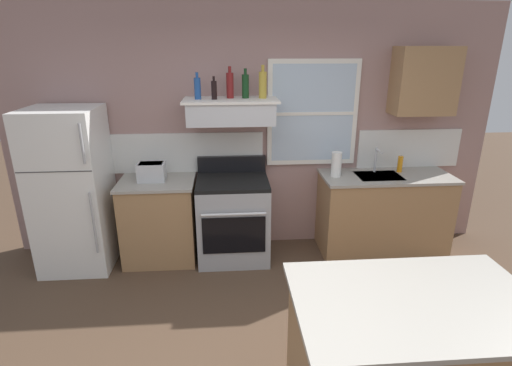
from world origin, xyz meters
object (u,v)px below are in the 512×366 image
(refrigerator, at_px, (72,191))
(bottle_dark_green_wine, at_px, (245,86))
(toaster, at_px, (152,171))
(dish_soap_bottle, at_px, (400,164))
(bottle_red_label_wine, at_px, (230,85))
(kitchen_island, at_px, (407,363))
(stove_range, at_px, (233,218))
(bottle_blue_liqueur, at_px, (197,88))
(bottle_balsamic_dark, at_px, (214,90))
(paper_towel_roll, at_px, (336,164))
(bottle_champagne_gold_foil, at_px, (263,84))

(refrigerator, relative_size, bottle_dark_green_wine, 5.75)
(toaster, xyz_separation_m, dish_soap_bottle, (2.72, 0.09, -0.01))
(dish_soap_bottle, bearing_deg, bottle_red_label_wine, 179.62)
(kitchen_island, bearing_deg, stove_range, 114.71)
(toaster, xyz_separation_m, bottle_blue_liqueur, (0.52, 0.04, 0.85))
(bottle_blue_liqueur, relative_size, bottle_balsamic_dark, 1.16)
(paper_towel_roll, xyz_separation_m, kitchen_island, (-0.13, -2.20, -0.59))
(bottle_blue_liqueur, xyz_separation_m, bottle_dark_green_wine, (0.48, 0.06, 0.01))
(stove_range, relative_size, bottle_red_label_wine, 3.47)
(bottle_champagne_gold_foil, distance_m, dish_soap_bottle, 1.79)
(dish_soap_bottle, bearing_deg, toaster, -178.06)
(bottle_balsamic_dark, xyz_separation_m, bottle_red_label_wine, (0.16, 0.09, 0.04))
(toaster, bearing_deg, bottle_red_label_wine, 7.12)
(bottle_blue_liqueur, distance_m, paper_towel_roll, 1.66)
(kitchen_island, bearing_deg, bottle_blue_liqueur, 120.44)
(bottle_balsamic_dark, height_order, bottle_dark_green_wine, bottle_dark_green_wine)
(toaster, relative_size, dish_soap_bottle, 1.65)
(paper_towel_roll, bearing_deg, bottle_red_label_wine, 174.29)
(kitchen_island, bearing_deg, toaster, 129.77)
(bottle_balsamic_dark, height_order, dish_soap_bottle, bottle_balsamic_dark)
(bottle_red_label_wine, bearing_deg, refrigerator, -174.01)
(dish_soap_bottle, bearing_deg, refrigerator, -177.40)
(bottle_red_label_wine, bearing_deg, bottle_balsamic_dark, -151.45)
(refrigerator, xyz_separation_m, bottle_red_label_wine, (1.65, 0.17, 1.03))
(refrigerator, height_order, bottle_champagne_gold_foil, bottle_champagne_gold_foil)
(paper_towel_roll, bearing_deg, bottle_dark_green_wine, 173.81)
(bottle_champagne_gold_foil, xyz_separation_m, paper_towel_roll, (0.79, -0.08, -0.84))
(stove_range, xyz_separation_m, paper_towel_roll, (1.12, 0.04, 0.58))
(bottle_blue_liqueur, distance_m, bottle_dark_green_wine, 0.48)
(stove_range, relative_size, bottle_blue_liqueur, 4.16)
(bottle_blue_liqueur, distance_m, kitchen_island, 2.96)
(bottle_dark_green_wine, bearing_deg, bottle_red_label_wine, 177.27)
(stove_range, distance_m, bottle_blue_liqueur, 1.43)
(paper_towel_roll, height_order, kitchen_island, paper_towel_roll)
(stove_range, distance_m, bottle_red_label_wine, 1.42)
(bottle_dark_green_wine, height_order, paper_towel_roll, bottle_dark_green_wine)
(bottle_red_label_wine, xyz_separation_m, bottle_champagne_gold_foil, (0.33, -0.03, 0.01))
(refrigerator, bearing_deg, bottle_dark_green_wine, 5.24)
(toaster, relative_size, bottle_dark_green_wine, 1.01)
(toaster, bearing_deg, bottle_champagne_gold_foil, 3.45)
(stove_range, bearing_deg, kitchen_island, -65.29)
(toaster, height_order, bottle_red_label_wine, bottle_red_label_wine)
(bottle_balsamic_dark, distance_m, bottle_champagne_gold_foil, 0.50)
(bottle_red_label_wine, height_order, dish_soap_bottle, bottle_red_label_wine)
(refrigerator, xyz_separation_m, paper_towel_roll, (2.77, 0.06, 0.20))
(kitchen_island, bearing_deg, bottle_dark_green_wine, 110.05)
(bottle_red_label_wine, xyz_separation_m, paper_towel_roll, (1.13, -0.11, -0.83))
(bottle_red_label_wine, bearing_deg, bottle_blue_liqueur, -169.01)
(bottle_dark_green_wine, distance_m, dish_soap_bottle, 1.93)
(refrigerator, xyz_separation_m, stove_range, (1.65, 0.02, -0.38))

